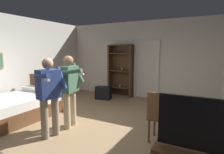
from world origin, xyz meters
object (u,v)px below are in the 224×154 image
(bed, at_px, (21,106))
(wooden_chair, at_px, (160,115))
(suitcase_small, at_px, (103,93))
(person_striped_shirt, at_px, (70,86))
(side_table, at_px, (192,120))
(person_blue_shirt, at_px, (49,92))
(laptop, at_px, (190,105))
(bottle_on_table, at_px, (201,105))
(bookshelf, at_px, (121,69))
(suitcase_dark, at_px, (103,93))

(bed, distance_m, wooden_chair, 3.62)
(wooden_chair, bearing_deg, suitcase_small, 138.16)
(bed, distance_m, person_striped_shirt, 1.73)
(side_table, xyz_separation_m, suitcase_small, (-3.27, 2.20, -0.30))
(person_blue_shirt, bearing_deg, laptop, 21.93)
(side_table, relative_size, laptop, 1.78)
(side_table, relative_size, bottle_on_table, 2.93)
(wooden_chair, height_order, person_blue_shirt, person_blue_shirt)
(side_table, distance_m, person_blue_shirt, 2.80)
(bookshelf, bearing_deg, bottle_on_table, -44.14)
(bottle_on_table, height_order, person_striped_shirt, person_striped_shirt)
(bed, xyz_separation_m, person_striped_shirt, (1.60, 0.13, 0.65))
(laptop, relative_size, bottle_on_table, 1.65)
(laptop, bearing_deg, bed, -172.43)
(laptop, bearing_deg, bookshelf, 134.45)
(person_blue_shirt, distance_m, suitcase_small, 3.42)
(person_striped_shirt, distance_m, suitcase_small, 2.87)
(side_table, relative_size, suitcase_small, 1.57)
(bottle_on_table, distance_m, wooden_chair, 0.75)
(laptop, bearing_deg, person_striped_shirt, -170.49)
(person_blue_shirt, bearing_deg, side_table, 22.42)
(person_blue_shirt, bearing_deg, bottle_on_table, 19.87)
(suitcase_dark, bearing_deg, person_striped_shirt, -84.74)
(bookshelf, height_order, suitcase_small, bookshelf)
(laptop, relative_size, person_striped_shirt, 0.24)
(bed, xyz_separation_m, person_blue_shirt, (1.59, -0.47, 0.63))
(wooden_chair, bearing_deg, laptop, 21.54)
(bed, height_order, bottle_on_table, bed)
(laptop, distance_m, person_striped_shirt, 2.54)
(bottle_on_table, distance_m, suitcase_dark, 3.97)
(side_table, distance_m, wooden_chair, 0.60)
(side_table, bearing_deg, person_striped_shirt, -169.72)
(wooden_chair, distance_m, suitcase_dark, 3.49)
(person_blue_shirt, bearing_deg, wooden_chair, 22.03)
(wooden_chair, distance_m, person_striped_shirt, 2.05)
(side_table, bearing_deg, bottle_on_table, -29.74)
(suitcase_dark, bearing_deg, laptop, -42.44)
(laptop, xyz_separation_m, person_blue_shirt, (-2.51, -1.01, 0.18))
(bookshelf, xyz_separation_m, suitcase_dark, (-0.32, -0.77, -0.83))
(person_blue_shirt, height_order, person_striped_shirt, person_striped_shirt)
(bottle_on_table, xyz_separation_m, suitcase_small, (-3.41, 2.28, -0.64))
(suitcase_dark, bearing_deg, side_table, -41.57)
(bookshelf, xyz_separation_m, laptop, (2.80, -2.86, -0.31))
(wooden_chair, bearing_deg, side_table, 23.85)
(laptop, distance_m, wooden_chair, 0.58)
(bottle_on_table, bearing_deg, suitcase_small, 146.23)
(bottle_on_table, xyz_separation_m, person_striped_shirt, (-2.68, -0.38, 0.15))
(bed, relative_size, suitcase_small, 4.58)
(bookshelf, relative_size, side_table, 2.82)
(bookshelf, distance_m, wooden_chair, 3.86)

